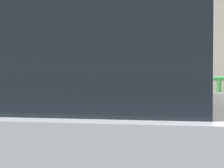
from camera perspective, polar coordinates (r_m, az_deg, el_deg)
name	(u,v)px	position (r m, az deg, el deg)	size (l,w,h in m)	color
parking_meter	(128,77)	(3.70, 2.14, 0.93)	(0.18, 0.19, 1.45)	slate
pedestrian_at_meter	(79,80)	(3.96, -4.37, 0.54)	(0.71, 0.50, 1.79)	#1E233F
background_railing	(150,98)	(5.88, 5.07, -1.88)	(24.06, 0.06, 1.05)	#2D7A38
backdrop_wall	(161,49)	(7.82, 6.59, 4.61)	(32.00, 0.50, 3.32)	#ADA38E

